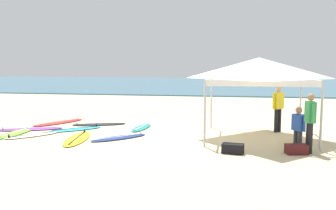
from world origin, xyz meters
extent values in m
plane|color=beige|center=(0.00, 0.00, 0.00)|extent=(80.00, 80.00, 0.00)
cube|color=#386B84|center=(0.00, 33.89, 0.05)|extent=(80.00, 36.00, 0.10)
cylinder|color=#B7B7BC|center=(1.23, -1.28, 1.02)|extent=(0.07, 0.07, 2.05)
cylinder|color=#B7B7BC|center=(4.60, -1.28, 1.02)|extent=(0.07, 0.07, 2.05)
cylinder|color=#B7B7BC|center=(1.23, 2.09, 1.02)|extent=(0.07, 0.07, 2.05)
cylinder|color=#B7B7BC|center=(4.60, 2.09, 1.02)|extent=(0.07, 0.07, 2.05)
cube|color=white|center=(2.92, -1.28, 1.96)|extent=(3.37, 0.03, 0.18)
cube|color=white|center=(2.92, 2.09, 1.96)|extent=(3.37, 0.03, 0.18)
cube|color=white|center=(1.23, 0.41, 1.96)|extent=(0.03, 3.37, 0.18)
cube|color=white|center=(4.60, 0.41, 1.96)|extent=(0.03, 3.37, 0.18)
pyramid|color=white|center=(2.92, 0.41, 2.40)|extent=(3.49, 3.49, 0.70)
ellipsoid|color=white|center=(-4.89, -0.73, 0.04)|extent=(1.57, 1.81, 0.07)
cube|color=black|center=(-4.89, -0.73, 0.07)|extent=(1.03, 1.30, 0.01)
cone|color=black|center=(-5.37, -1.34, 0.13)|extent=(0.09, 0.09, 0.12)
ellipsoid|color=navy|center=(-1.73, -0.57, 0.04)|extent=(1.86, 1.94, 0.07)
cube|color=white|center=(-1.73, -0.57, 0.07)|extent=(1.26, 1.34, 0.01)
cone|color=white|center=(-1.14, 0.06, 0.13)|extent=(0.09, 0.09, 0.12)
ellipsoid|color=#23B2CC|center=(-3.88, 0.67, 0.04)|extent=(1.90, 1.84, 0.07)
cube|color=black|center=(-3.88, 0.67, 0.07)|extent=(1.32, 1.25, 0.01)
cone|color=black|center=(-3.26, 1.25, 0.13)|extent=(0.09, 0.09, 0.12)
ellipsoid|color=red|center=(-5.29, 2.09, 0.04)|extent=(1.71, 2.53, 0.07)
cube|color=white|center=(-5.29, 2.09, 0.07)|extent=(0.98, 1.91, 0.01)
cone|color=white|center=(-4.84, 3.00, 0.13)|extent=(0.09, 0.09, 0.12)
ellipsoid|color=#19847F|center=(-1.47, 1.47, 0.04)|extent=(0.65, 1.90, 0.07)
cube|color=white|center=(-1.47, 1.47, 0.07)|extent=(0.17, 1.59, 0.01)
cone|color=white|center=(-1.53, 0.70, 0.13)|extent=(0.09, 0.09, 0.12)
ellipsoid|color=yellow|center=(-3.06, -0.99, 0.04)|extent=(1.07, 2.56, 0.07)
cube|color=black|center=(-3.06, -0.99, 0.07)|extent=(0.40, 2.08, 0.01)
cone|color=black|center=(-3.23, 0.01, 0.13)|extent=(0.09, 0.09, 0.12)
ellipsoid|color=purple|center=(-5.63, 0.41, 0.04)|extent=(2.49, 1.52, 0.07)
cube|color=white|center=(-5.63, 0.41, 0.07)|extent=(1.92, 0.82, 0.01)
cone|color=white|center=(-6.55, 0.04, 0.13)|extent=(0.09, 0.09, 0.12)
ellipsoid|color=#7AD12D|center=(-5.71, -0.45, 0.04)|extent=(0.61, 2.23, 0.07)
cube|color=white|center=(-5.71, -0.45, 0.07)|extent=(0.05, 1.90, 0.01)
cone|color=white|center=(-5.70, -1.36, 0.13)|extent=(0.09, 0.09, 0.12)
ellipsoid|color=black|center=(-3.41, 1.96, 0.04)|extent=(2.27, 1.32, 0.07)
cube|color=white|center=(-3.41, 1.96, 0.07)|extent=(1.77, 0.69, 0.01)
cone|color=white|center=(-4.26, 1.64, 0.13)|extent=(0.09, 0.09, 0.12)
cylinder|color=black|center=(3.80, 1.66, 0.44)|extent=(0.13, 0.13, 0.88)
cylinder|color=black|center=(3.66, 1.54, 0.44)|extent=(0.13, 0.13, 0.88)
cube|color=yellow|center=(3.73, 1.60, 1.18)|extent=(0.42, 0.40, 0.60)
sphere|color=tan|center=(3.73, 1.60, 1.60)|extent=(0.21, 0.21, 0.21)
cylinder|color=yellow|center=(3.91, 1.75, 1.16)|extent=(0.09, 0.09, 0.54)
cylinder|color=yellow|center=(3.55, 1.46, 1.16)|extent=(0.09, 0.09, 0.54)
cylinder|color=black|center=(4.25, -1.63, 0.44)|extent=(0.13, 0.13, 0.88)
cylinder|color=black|center=(4.23, -1.45, 0.44)|extent=(0.13, 0.13, 0.88)
cube|color=#2D8C47|center=(4.24, -1.54, 1.18)|extent=(0.27, 0.39, 0.60)
sphere|color=#9E7051|center=(4.24, -1.54, 1.60)|extent=(0.21, 0.21, 0.21)
cylinder|color=#2D8C47|center=(4.27, -1.77, 1.16)|extent=(0.09, 0.09, 0.54)
cylinder|color=#2D8C47|center=(4.21, -1.31, 1.16)|extent=(0.09, 0.09, 0.54)
cylinder|color=#2D2D33|center=(4.17, -0.55, 0.23)|extent=(0.13, 0.13, 0.45)
cylinder|color=#2D2D33|center=(4.06, -0.41, 0.23)|extent=(0.13, 0.13, 0.45)
cube|color=#2851B2|center=(4.11, -0.48, 0.71)|extent=(0.39, 0.42, 0.52)
sphere|color=#9E7051|center=(4.11, -0.48, 1.09)|extent=(0.21, 0.21, 0.21)
cylinder|color=#2851B2|center=(4.25, -0.66, 0.69)|extent=(0.09, 0.09, 0.47)
cylinder|color=#2851B2|center=(3.97, -0.30, 0.69)|extent=(0.09, 0.09, 0.47)
cube|color=#4C1919|center=(3.86, -1.77, 0.14)|extent=(0.65, 0.44, 0.28)
cube|color=black|center=(2.10, -2.00, 0.14)|extent=(0.65, 0.43, 0.28)
camera|label=1|loc=(2.07, -12.31, 2.54)|focal=38.94mm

